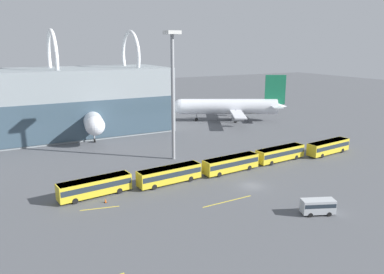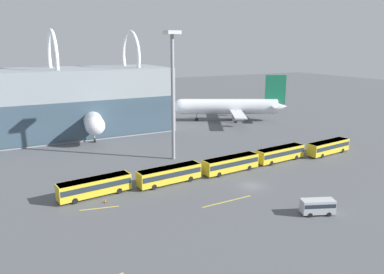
{
  "view_description": "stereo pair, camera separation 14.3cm",
  "coord_description": "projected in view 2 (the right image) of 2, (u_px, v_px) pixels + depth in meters",
  "views": [
    {
      "loc": [
        -40.52,
        -52.61,
        25.56
      ],
      "look_at": [
        0.42,
        24.53,
        4.0
      ],
      "focal_mm": 35.0,
      "sensor_mm": 36.0,
      "label": 1
    },
    {
      "loc": [
        -40.39,
        -52.68,
        25.56
      ],
      "look_at": [
        0.42,
        24.53,
        4.0
      ],
      "focal_mm": 35.0,
      "sensor_mm": 36.0,
      "label": 2
    }
  ],
  "objects": [
    {
      "name": "shuttle_bus_2",
      "position": [
        231.0,
        163.0,
        77.06
      ],
      "size": [
        12.87,
        3.8,
        3.18
      ],
      "rotation": [
        0.0,
        0.0,
        0.08
      ],
      "color": "gold",
      "rests_on": "ground_plane"
    },
    {
      "name": "airliner_parked_remote",
      "position": [
        232.0,
        106.0,
        127.92
      ],
      "size": [
        36.0,
        32.51,
        15.76
      ],
      "rotation": [
        0.0,
        0.0,
        2.66
      ],
      "color": "silver",
      "rests_on": "ground_plane"
    },
    {
      "name": "service_van_foreground",
      "position": [
        318.0,
        206.0,
        57.71
      ],
      "size": [
        5.49,
        3.78,
        2.41
      ],
      "rotation": [
        0.0,
        0.0,
        2.75
      ],
      "color": "#B2B7BC",
      "rests_on": "ground_plane"
    },
    {
      "name": "shuttle_bus_3",
      "position": [
        280.0,
        153.0,
        84.25
      ],
      "size": [
        12.88,
        3.89,
        3.18
      ],
      "rotation": [
        0.0,
        0.0,
        0.09
      ],
      "color": "gold",
      "rests_on": "ground_plane"
    },
    {
      "name": "floodlight_mast",
      "position": [
        173.0,
        79.0,
        81.85
      ],
      "size": [
        3.07,
        3.07,
        28.51
      ],
      "color": "gray",
      "rests_on": "ground_plane"
    },
    {
      "name": "shuttle_bus_1",
      "position": [
        169.0,
        174.0,
        70.58
      ],
      "size": [
        12.88,
        3.87,
        3.18
      ],
      "rotation": [
        0.0,
        0.0,
        0.09
      ],
      "color": "gold",
      "rests_on": "ground_plane"
    },
    {
      "name": "lane_stripe_1",
      "position": [
        99.0,
        208.0,
        60.15
      ],
      "size": [
        6.1,
        1.54,
        0.01
      ],
      "primitive_type": "cube",
      "rotation": [
        0.0,
        0.0,
        -0.21
      ],
      "color": "yellow",
      "rests_on": "ground_plane"
    },
    {
      "name": "ground_plane",
      "position": [
        251.0,
        186.0,
        69.66
      ],
      "size": [
        440.0,
        440.0,
        0.0
      ],
      "primitive_type": "plane",
      "color": "#515459"
    },
    {
      "name": "lane_stripe_2",
      "position": [
        227.0,
        201.0,
        62.79
      ],
      "size": [
        9.8,
        0.57,
        0.01
      ],
      "primitive_type": "cube",
      "rotation": [
        0.0,
        0.0,
        0.03
      ],
      "color": "yellow",
      "rests_on": "ground_plane"
    },
    {
      "name": "shuttle_bus_0",
      "position": [
        95.0,
        186.0,
        64.6
      ],
      "size": [
        12.92,
        4.16,
        3.18
      ],
      "rotation": [
        0.0,
        0.0,
        0.11
      ],
      "color": "gold",
      "rests_on": "ground_plane"
    },
    {
      "name": "shuttle_bus_4",
      "position": [
        328.0,
        146.0,
        89.69
      ],
      "size": [
        12.92,
        4.21,
        3.18
      ],
      "rotation": [
        0.0,
        0.0,
        0.12
      ],
      "color": "gold",
      "rests_on": "ground_plane"
    },
    {
      "name": "airliner_at_gate_far",
      "position": [
        90.0,
        114.0,
        110.71
      ],
      "size": [
        37.63,
        38.69,
        14.47
      ],
      "rotation": [
        0.0,
        0.0,
        -1.73
      ],
      "color": "silver",
      "rests_on": "ground_plane"
    },
    {
      "name": "traffic_cone_0",
      "position": [
        105.0,
        200.0,
        62.22
      ],
      "size": [
        0.43,
        0.43,
        0.78
      ],
      "color": "black",
      "rests_on": "ground_plane"
    }
  ]
}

